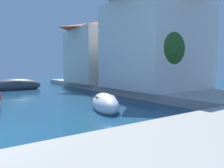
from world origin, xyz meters
name	(u,v)px	position (x,y,z in m)	size (l,w,h in m)	color
quay_promenade	(91,122)	(4.32, -0.37, 0.25)	(44.00, 32.00, 0.50)	#ADA89E
moored_boat_4	(15,86)	(4.39, 14.72, 0.38)	(4.65, 1.58, 1.36)	#3F3F47
moored_boat_5	(105,104)	(6.46, 2.13, 0.29)	(2.14, 3.29, 1.04)	white
waterfront_building_main	(155,38)	(13.00, 5.24, 4.42)	(6.77, 6.86, 7.72)	white
waterfront_building_annex	(102,52)	(13.00, 13.13, 3.87)	(6.96, 6.58, 6.62)	silver
quayside_tree	(163,49)	(11.42, 2.94, 3.25)	(2.73, 2.73, 4.13)	brown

